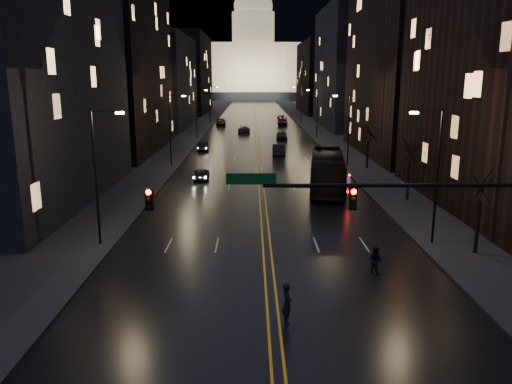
{
  "coord_description": "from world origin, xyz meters",
  "views": [
    {
      "loc": [
        -0.98,
        -21.44,
        10.82
      ],
      "look_at": [
        -0.69,
        11.45,
        3.29
      ],
      "focal_mm": 35.0,
      "sensor_mm": 36.0,
      "label": 1
    }
  ],
  "objects_px": {
    "bus": "(327,171)",
    "pedestrian_a": "(287,303)",
    "receding_car_a": "(279,150)",
    "pedestrian_b": "(375,260)",
    "oncoming_car_b": "(203,146)",
    "traffic_signal": "(406,209)",
    "oncoming_car_a": "(202,174)"
  },
  "relations": [
    {
      "from": "oncoming_car_b",
      "to": "pedestrian_a",
      "type": "height_order",
      "value": "pedestrian_a"
    },
    {
      "from": "bus",
      "to": "pedestrian_a",
      "type": "distance_m",
      "value": 28.39
    },
    {
      "from": "bus",
      "to": "traffic_signal",
      "type": "bearing_deg",
      "value": -83.69
    },
    {
      "from": "oncoming_car_b",
      "to": "pedestrian_a",
      "type": "xyz_separation_m",
      "value": [
        8.91,
        -54.96,
        0.22
      ]
    },
    {
      "from": "bus",
      "to": "pedestrian_b",
      "type": "xyz_separation_m",
      "value": [
        -0.53,
        -21.96,
        -1.04
      ]
    },
    {
      "from": "oncoming_car_a",
      "to": "receding_car_a",
      "type": "xyz_separation_m",
      "value": [
        9.28,
        16.89,
        0.12
      ]
    },
    {
      "from": "traffic_signal",
      "to": "oncoming_car_a",
      "type": "bearing_deg",
      "value": 111.24
    },
    {
      "from": "oncoming_car_b",
      "to": "receding_car_a",
      "type": "distance_m",
      "value": 12.48
    },
    {
      "from": "pedestrian_a",
      "to": "oncoming_car_b",
      "type": "bearing_deg",
      "value": -1.68
    },
    {
      "from": "bus",
      "to": "pedestrian_b",
      "type": "height_order",
      "value": "bus"
    },
    {
      "from": "bus",
      "to": "pedestrian_a",
      "type": "xyz_separation_m",
      "value": [
        -5.91,
        -27.75,
        -0.9
      ]
    },
    {
      "from": "receding_car_a",
      "to": "pedestrian_b",
      "type": "xyz_separation_m",
      "value": [
        3.12,
        -43.6,
        -0.01
      ]
    },
    {
      "from": "receding_car_a",
      "to": "oncoming_car_b",
      "type": "bearing_deg",
      "value": 155.47
    },
    {
      "from": "oncoming_car_b",
      "to": "pedestrian_b",
      "type": "xyz_separation_m",
      "value": [
        14.29,
        -49.17,
        0.07
      ]
    },
    {
      "from": "receding_car_a",
      "to": "traffic_signal",
      "type": "bearing_deg",
      "value": -84.45
    },
    {
      "from": "receding_car_a",
      "to": "pedestrian_b",
      "type": "bearing_deg",
      "value": -83.96
    },
    {
      "from": "pedestrian_a",
      "to": "pedestrian_b",
      "type": "bearing_deg",
      "value": -53.78
    },
    {
      "from": "oncoming_car_b",
      "to": "pedestrian_b",
      "type": "distance_m",
      "value": 51.2
    },
    {
      "from": "traffic_signal",
      "to": "pedestrian_a",
      "type": "height_order",
      "value": "traffic_signal"
    },
    {
      "from": "bus",
      "to": "pedestrian_a",
      "type": "relative_size",
      "value": 6.97
    },
    {
      "from": "traffic_signal",
      "to": "oncoming_car_b",
      "type": "relative_size",
      "value": 3.86
    },
    {
      "from": "pedestrian_a",
      "to": "receding_car_a",
      "type": "bearing_deg",
      "value": -13.51
    },
    {
      "from": "traffic_signal",
      "to": "pedestrian_a",
      "type": "relative_size",
      "value": 9.06
    },
    {
      "from": "oncoming_car_a",
      "to": "oncoming_car_b",
      "type": "xyz_separation_m",
      "value": [
        -1.9,
        22.45,
        0.03
      ]
    },
    {
      "from": "oncoming_car_a",
      "to": "receding_car_a",
      "type": "height_order",
      "value": "receding_car_a"
    },
    {
      "from": "receding_car_a",
      "to": "bus",
      "type": "bearing_deg",
      "value": -78.48
    },
    {
      "from": "bus",
      "to": "pedestrian_a",
      "type": "height_order",
      "value": "bus"
    },
    {
      "from": "receding_car_a",
      "to": "pedestrian_a",
      "type": "relative_size",
      "value": 2.62
    },
    {
      "from": "receding_car_a",
      "to": "pedestrian_b",
      "type": "height_order",
      "value": "receding_car_a"
    },
    {
      "from": "oncoming_car_a",
      "to": "traffic_signal",
      "type": "bearing_deg",
      "value": 107.68
    },
    {
      "from": "pedestrian_a",
      "to": "pedestrian_b",
      "type": "distance_m",
      "value": 7.91
    },
    {
      "from": "traffic_signal",
      "to": "oncoming_car_b",
      "type": "bearing_deg",
      "value": 104.72
    }
  ]
}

